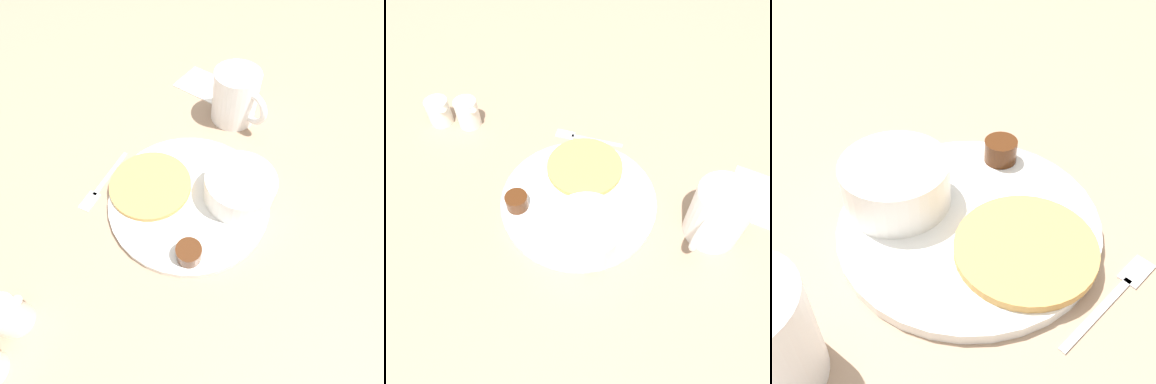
% 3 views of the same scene
% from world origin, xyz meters
% --- Properties ---
extents(ground_plane, '(4.00, 4.00, 0.00)m').
position_xyz_m(ground_plane, '(0.00, 0.00, 0.00)').
color(ground_plane, '#9E7F66').
extents(plate, '(0.26, 0.26, 0.01)m').
position_xyz_m(plate, '(0.00, 0.00, 0.01)').
color(plate, white).
rests_on(plate, ground_plane).
extents(pancake_stack, '(0.14, 0.14, 0.01)m').
position_xyz_m(pancake_stack, '(0.07, 0.01, 0.02)').
color(pancake_stack, tan).
rests_on(pancake_stack, plate).
extents(bowl, '(0.11, 0.11, 0.05)m').
position_xyz_m(bowl, '(-0.07, -0.04, 0.04)').
color(bowl, white).
rests_on(bowl, plate).
extents(syrup_cup, '(0.04, 0.04, 0.03)m').
position_xyz_m(syrup_cup, '(-0.05, 0.09, 0.03)').
color(syrup_cup, '#47230F').
rests_on(syrup_cup, plate).
extents(butter_ramekin, '(0.04, 0.04, 0.04)m').
position_xyz_m(butter_ramekin, '(-0.10, -0.03, 0.03)').
color(butter_ramekin, white).
rests_on(butter_ramekin, plate).
extents(fork, '(0.02, 0.13, 0.00)m').
position_xyz_m(fork, '(0.15, 0.05, 0.00)').
color(fork, silver).
rests_on(fork, ground_plane).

